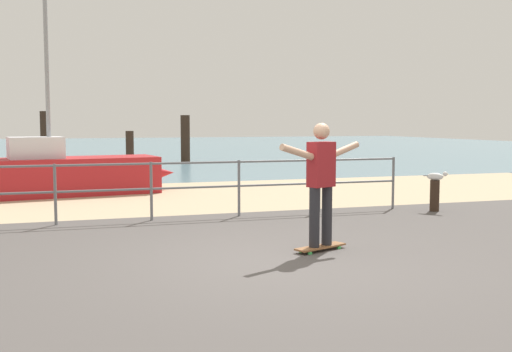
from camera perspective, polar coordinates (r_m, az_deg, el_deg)
ground_plane at (r=6.84m, az=4.75°, el=-9.75°), size 24.00×10.00×0.04m
beach_strip at (r=14.44m, az=-7.56°, el=-1.93°), size 24.00×6.00×0.04m
sea_surface at (r=42.22m, az=-14.41°, el=2.54°), size 72.00×50.00×0.04m
railing_fence at (r=10.78m, az=-13.95°, el=-0.68°), size 11.26×0.05×1.05m
sailboat at (r=15.22m, az=-16.92°, el=0.22°), size 5.06×2.05×4.70m
skateboard at (r=8.33m, az=6.02°, el=-6.60°), size 0.82×0.49×0.08m
skateboarder at (r=8.19m, az=6.08°, el=-0.08°), size 1.37×0.63×1.65m
bollard_short at (r=12.35m, az=16.29°, el=-1.81°), size 0.18×0.18×0.62m
seagull at (r=12.30m, az=16.41°, el=-0.02°), size 0.35×0.40×0.18m
groyne_post_1 at (r=27.09m, az=-19.14°, el=3.41°), size 0.28×0.28×2.19m
groyne_post_2 at (r=21.35m, az=-11.66°, el=2.20°), size 0.27×0.27×1.44m
groyne_post_3 at (r=26.57m, az=-6.60°, el=3.46°), size 0.40×0.40×2.03m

